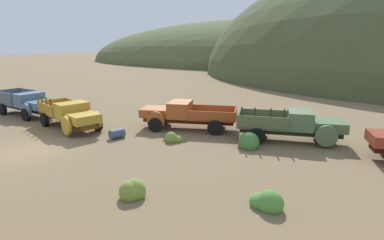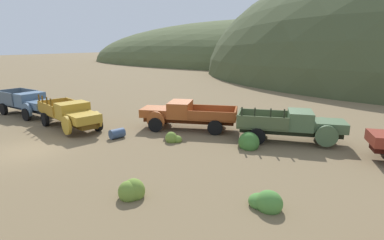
% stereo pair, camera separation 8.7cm
% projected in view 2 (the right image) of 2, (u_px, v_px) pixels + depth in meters
% --- Properties ---
extents(ground_plane, '(300.00, 300.00, 0.00)m').
position_uv_depth(ground_plane, '(27.00, 151.00, 16.62)').
color(ground_plane, brown).
extents(hill_far_left, '(119.09, 58.42, 25.45)m').
position_uv_depth(hill_far_left, '(257.00, 64.00, 90.35)').
color(hill_far_left, '#4C5633').
rests_on(hill_far_left, ground).
extents(truck_chalk_blue, '(6.02, 2.78, 1.91)m').
position_uv_depth(truck_chalk_blue, '(30.00, 103.00, 24.53)').
color(truck_chalk_blue, '#262D39').
rests_on(truck_chalk_blue, ground).
extents(truck_mustard, '(6.42, 3.64, 2.16)m').
position_uv_depth(truck_mustard, '(73.00, 115.00, 20.55)').
color(truck_mustard, '#593D12').
rests_on(truck_mustard, ground).
extents(truck_oxide_orange, '(6.78, 4.13, 1.89)m').
position_uv_depth(truck_oxide_orange, '(181.00, 114.00, 20.77)').
color(truck_oxide_orange, '#51220D').
rests_on(truck_oxide_orange, ground).
extents(truck_weathered_green, '(6.41, 3.66, 2.16)m').
position_uv_depth(truck_weathered_green, '(297.00, 125.00, 17.92)').
color(truck_weathered_green, '#232B1B').
rests_on(truck_weathered_green, ground).
extents(oil_drum_tipped, '(0.82, 1.02, 0.59)m').
position_uv_depth(oil_drum_tipped, '(117.00, 133.00, 18.78)').
color(oil_drum_tipped, '#384C6B').
rests_on(oil_drum_tipped, ground).
extents(bush_near_barrel, '(0.97, 0.78, 0.79)m').
position_uv_depth(bush_near_barrel, '(173.00, 139.00, 18.10)').
color(bush_near_barrel, olive).
rests_on(bush_near_barrel, ground).
extents(bush_lone_scrub, '(1.18, 1.13, 1.18)m').
position_uv_depth(bush_lone_scrub, '(249.00, 143.00, 16.94)').
color(bush_lone_scrub, '#3D702D').
rests_on(bush_lone_scrub, ground).
extents(bush_back_edge, '(1.25, 0.88, 0.91)m').
position_uv_depth(bush_back_edge, '(266.00, 203.00, 10.75)').
color(bush_back_edge, '#4C8438').
rests_on(bush_back_edge, ground).
extents(bush_front_left, '(0.95, 0.97, 0.93)m').
position_uv_depth(bush_front_left, '(132.00, 191.00, 11.53)').
color(bush_front_left, olive).
rests_on(bush_front_left, ground).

